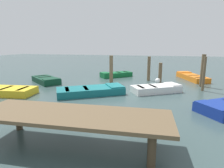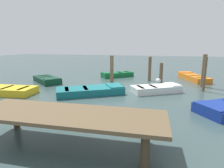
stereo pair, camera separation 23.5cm
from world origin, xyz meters
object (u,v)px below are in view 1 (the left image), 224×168
object	(u,v)px
rowboat_teal	(91,91)
mooring_piling_center	(111,69)
dock_segment	(72,117)
mooring_piling_near_left	(160,73)
rowboat_white	(156,89)
mooring_piling_mid_left	(203,71)
rowboat_green	(116,74)
rowboat_dark_green	(46,80)
mooring_piling_far_left	(204,74)
mooring_piling_near_right	(149,69)
rowboat_orange	(192,77)
marker_buoy	(158,81)
rowboat_yellow	(2,91)

from	to	relation	value
rowboat_teal	mooring_piling_center	bearing A→B (deg)	54.38
dock_segment	rowboat_teal	distance (m)	5.59
dock_segment	mooring_piling_near_left	size ratio (longest dim) A/B	3.71
rowboat_white	mooring_piling_mid_left	size ratio (longest dim) A/B	1.41
rowboat_green	rowboat_dark_green	bearing A→B (deg)	-0.56
mooring_piling_far_left	mooring_piling_near_right	distance (m)	4.34
rowboat_green	rowboat_orange	bearing A→B (deg)	141.21
rowboat_dark_green	mooring_piling_center	size ratio (longest dim) A/B	1.50
rowboat_dark_green	mooring_piling_center	world-z (taller)	mooring_piling_center
dock_segment	mooring_piling_center	bearing A→B (deg)	-85.26
rowboat_white	rowboat_orange	distance (m)	5.71
rowboat_teal	mooring_piling_near_left	bearing A→B (deg)	19.21
rowboat_orange	mooring_piling_near_left	world-z (taller)	mooring_piling_near_left
mooring_piling_center	mooring_piling_near_right	xyz separation A→B (m)	(-2.66, -1.55, -0.06)
mooring_piling_far_left	mooring_piling_center	bearing A→B (deg)	-9.60
rowboat_orange	rowboat_teal	bearing A→B (deg)	116.69
dock_segment	rowboat_dark_green	bearing A→B (deg)	-55.11
rowboat_dark_green	rowboat_teal	distance (m)	5.06
rowboat_dark_green	marker_buoy	xyz separation A→B (m)	(-8.15, -1.35, 0.07)
mooring_piling_far_left	mooring_piling_near_left	world-z (taller)	mooring_piling_far_left
dock_segment	mooring_piling_near_left	distance (m)	10.28
rowboat_yellow	mooring_piling_center	size ratio (longest dim) A/B	1.89
rowboat_green	rowboat_orange	world-z (taller)	same
mooring_piling_far_left	mooring_piling_near_left	size ratio (longest dim) A/B	1.42
mooring_piling_far_left	mooring_piling_center	distance (m)	6.23
dock_segment	mooring_piling_mid_left	xyz separation A→B (m)	(-5.07, -9.21, 0.26)
rowboat_yellow	rowboat_teal	world-z (taller)	same
dock_segment	rowboat_orange	world-z (taller)	dock_segment
mooring_piling_near_left	mooring_piling_near_right	bearing A→B (deg)	-26.94
mooring_piling_mid_left	mooring_piling_center	world-z (taller)	mooring_piling_mid_left
mooring_piling_near_left	rowboat_orange	bearing A→B (deg)	-144.13
rowboat_green	marker_buoy	xyz separation A→B (m)	(-3.66, 2.54, 0.07)
rowboat_dark_green	mooring_piling_center	distance (m)	4.98
mooring_piling_near_right	mooring_piling_near_left	distance (m)	1.02
rowboat_yellow	rowboat_teal	size ratio (longest dim) A/B	0.96
mooring_piling_near_left	rowboat_white	bearing A→B (deg)	86.75
rowboat_green	rowboat_white	bearing A→B (deg)	85.99
dock_segment	rowboat_yellow	size ratio (longest dim) A/B	1.43
mooring_piling_mid_left	mooring_piling_center	size ratio (longest dim) A/B	1.08
mooring_piling_center	rowboat_green	bearing A→B (deg)	-84.41
mooring_piling_mid_left	mooring_piling_near_right	bearing A→B (deg)	-19.03
mooring_piling_near_left	rowboat_teal	bearing A→B (deg)	50.82
dock_segment	rowboat_orange	bearing A→B (deg)	-115.39
rowboat_teal	marker_buoy	bearing A→B (deg)	13.38
rowboat_green	mooring_piling_mid_left	bearing A→B (deg)	118.94
dock_segment	mooring_piling_mid_left	world-z (taller)	mooring_piling_mid_left
dock_segment	rowboat_teal	world-z (taller)	dock_segment
mooring_piling_near_right	marker_buoy	world-z (taller)	mooring_piling_near_right
rowboat_dark_green	rowboat_orange	size ratio (longest dim) A/B	0.81
mooring_piling_near_left	dock_segment	bearing A→B (deg)	77.02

